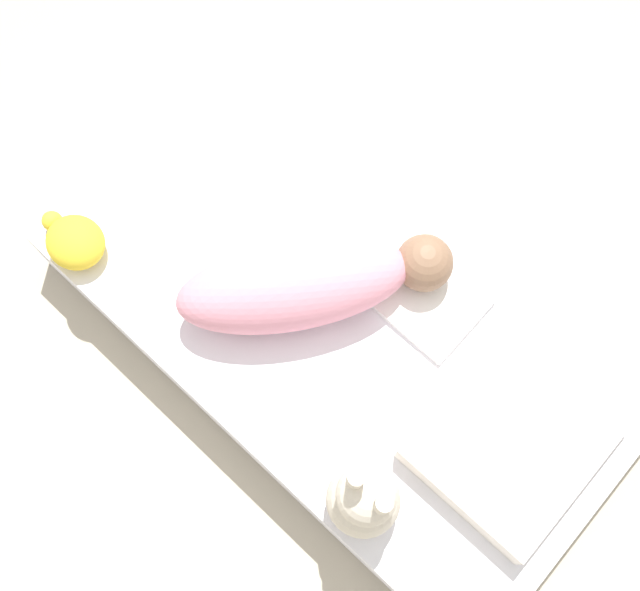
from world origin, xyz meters
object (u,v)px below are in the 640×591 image
object	(u,v)px
bunny_plush	(364,498)
turtle_plush	(74,241)
swaddled_baby	(307,283)
pillow	(514,437)

from	to	relation	value
bunny_plush	turtle_plush	xyz separation A→B (m)	(0.87, 0.02, -0.07)
swaddled_baby	turtle_plush	bearing A→B (deg)	156.76
swaddled_baby	pillow	distance (m)	0.55
swaddled_baby	turtle_plush	size ratio (longest dim) A/B	3.15
pillow	turtle_plush	size ratio (longest dim) A/B	2.15
swaddled_baby	bunny_plush	world-z (taller)	bunny_plush
swaddled_baby	bunny_plush	bearing A→B (deg)	-86.80
pillow	swaddled_baby	bearing A→B (deg)	5.60
bunny_plush	turtle_plush	size ratio (longest dim) A/B	1.67
swaddled_baby	turtle_plush	xyz separation A→B (m)	(0.48, 0.28, -0.05)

